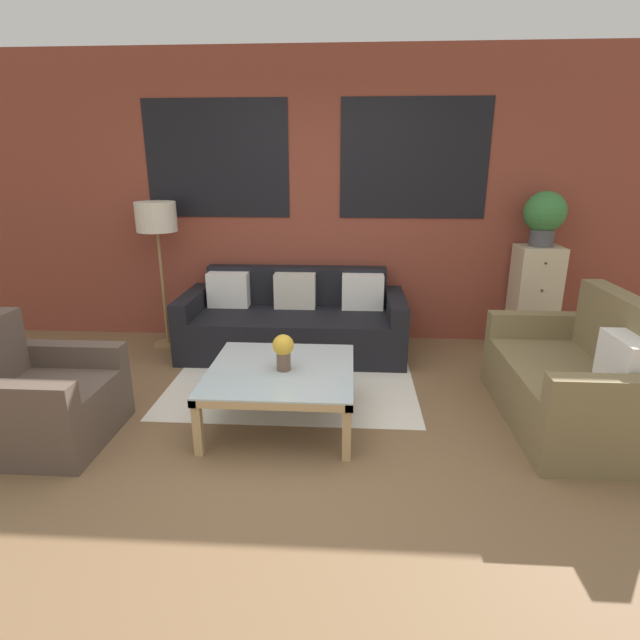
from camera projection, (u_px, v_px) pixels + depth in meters
ground_plane at (287, 466)px, 3.04m from camera, size 16.00×16.00×0.00m
wall_back_brick at (315, 201)px, 4.94m from camera, size 8.40×0.09×2.80m
rug at (292, 384)px, 4.17m from camera, size 2.03×1.40×0.00m
couch_dark at (294, 323)px, 4.83m from camera, size 2.10×0.88×0.78m
settee_vintage at (576, 382)px, 3.46m from camera, size 0.80×1.40×0.92m
armchair_corner at (40, 401)px, 3.26m from camera, size 0.80×0.81×0.84m
coffee_table at (281, 375)px, 3.48m from camera, size 1.01×1.01×0.40m
floor_lamp at (157, 223)px, 4.71m from camera, size 0.38×0.38×1.42m
drawer_cabinet at (533, 299)px, 4.84m from camera, size 0.40×0.38×1.02m
potted_plant at (545, 215)px, 4.60m from camera, size 0.38×0.38×0.51m
flower_vase at (283, 350)px, 3.40m from camera, size 0.15×0.15×0.25m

